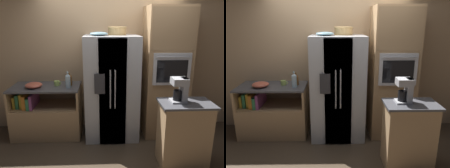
% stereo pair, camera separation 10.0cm
% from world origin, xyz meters
% --- Properties ---
extents(ground_plane, '(20.00, 20.00, 0.00)m').
position_xyz_m(ground_plane, '(0.00, 0.00, 0.00)').
color(ground_plane, '#4C3D2D').
extents(wall_back, '(12.00, 0.06, 2.80)m').
position_xyz_m(wall_back, '(0.00, 0.47, 1.40)').
color(wall_back, tan).
rests_on(wall_back, ground_plane).
extents(counter_left, '(1.20, 0.67, 0.93)m').
position_xyz_m(counter_left, '(-1.19, 0.11, 0.35)').
color(counter_left, tan).
rests_on(counter_left, ground_plane).
extents(refrigerator, '(0.91, 0.81, 1.81)m').
position_xyz_m(refrigerator, '(-0.01, 0.05, 0.90)').
color(refrigerator, silver).
rests_on(refrigerator, ground_plane).
extents(wall_oven, '(0.75, 0.73, 2.28)m').
position_xyz_m(wall_oven, '(0.95, 0.11, 1.14)').
color(wall_oven, tan).
rests_on(wall_oven, ground_plane).
extents(island_counter, '(0.72, 0.46, 0.96)m').
position_xyz_m(island_counter, '(0.98, -0.88, 0.48)').
color(island_counter, tan).
rests_on(island_counter, ground_plane).
extents(wicker_basket, '(0.32, 0.32, 0.14)m').
position_xyz_m(wicker_basket, '(0.09, 0.14, 1.88)').
color(wicker_basket, tan).
rests_on(wicker_basket, refrigerator).
extents(fruit_bowl, '(0.29, 0.29, 0.06)m').
position_xyz_m(fruit_bowl, '(-0.21, -0.02, 1.84)').
color(fruit_bowl, '#668C99').
rests_on(fruit_bowl, refrigerator).
extents(bottle_tall, '(0.08, 0.08, 0.23)m').
position_xyz_m(bottle_tall, '(-0.75, 0.15, 1.03)').
color(bottle_tall, brown).
rests_on(bottle_tall, counter_left).
extents(bottle_short, '(0.09, 0.09, 0.28)m').
position_xyz_m(bottle_short, '(-0.76, -0.00, 1.05)').
color(bottle_short, silver).
rests_on(bottle_short, counter_left).
extents(mug, '(0.13, 0.09, 0.09)m').
position_xyz_m(mug, '(-0.98, 0.15, 0.97)').
color(mug, '#B2D166').
rests_on(mug, counter_left).
extents(mixing_bowl, '(0.29, 0.29, 0.09)m').
position_xyz_m(mixing_bowl, '(-1.35, 0.03, 0.97)').
color(mixing_bowl, '#DB664C').
rests_on(mixing_bowl, counter_left).
extents(coffee_maker, '(0.21, 0.19, 0.34)m').
position_xyz_m(coffee_maker, '(0.89, -0.85, 1.14)').
color(coffee_maker, '#B2B2B7').
rests_on(coffee_maker, island_counter).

